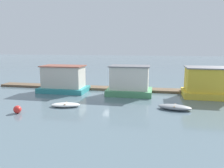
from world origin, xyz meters
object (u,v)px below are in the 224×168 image
at_px(houseboat_yellow, 207,83).
at_px(dinghy_grey, 175,107).
at_px(houseboat_green, 130,81).
at_px(houseboat_teal, 64,80).
at_px(buoy_red, 17,109).
at_px(dinghy_white, 66,105).

distance_m(houseboat_yellow, dinghy_grey, 7.26).
distance_m(houseboat_green, dinghy_grey, 7.44).
height_order(houseboat_teal, houseboat_yellow, houseboat_yellow).
height_order(houseboat_green, buoy_red, houseboat_green).
bearing_deg(houseboat_yellow, houseboat_teal, -178.64).
height_order(houseboat_yellow, dinghy_white, houseboat_yellow).
bearing_deg(buoy_red, houseboat_teal, 88.36).
distance_m(dinghy_grey, buoy_red, 14.16).
bearing_deg(dinghy_white, houseboat_green, 50.25).
xyz_separation_m(houseboat_teal, houseboat_yellow, (17.30, 0.41, 0.10)).
relative_size(houseboat_green, dinghy_white, 1.79).
bearing_deg(houseboat_yellow, dinghy_grey, -123.68).
height_order(houseboat_teal, houseboat_green, houseboat_green).
bearing_deg(buoy_red, houseboat_green, 46.77).
distance_m(houseboat_green, dinghy_white, 8.62).
bearing_deg(dinghy_grey, houseboat_teal, 157.58).
relative_size(houseboat_teal, dinghy_white, 2.01).
relative_size(houseboat_teal, dinghy_grey, 1.88).
xyz_separation_m(dinghy_white, dinghy_grey, (10.31, 1.08, 0.04)).
bearing_deg(buoy_red, houseboat_yellow, 29.09).
xyz_separation_m(houseboat_green, houseboat_yellow, (8.82, 0.47, 0.03)).
distance_m(houseboat_green, houseboat_yellow, 8.84).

